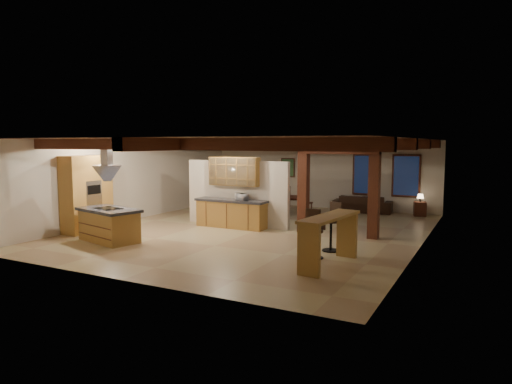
# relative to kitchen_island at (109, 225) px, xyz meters

# --- Properties ---
(ground) EXTENTS (12.00, 12.00, 0.00)m
(ground) POSITION_rel_kitchen_island_xyz_m (2.98, 3.37, -0.48)
(ground) COLOR tan
(ground) RESTS_ON ground
(room_walls) EXTENTS (12.00, 12.00, 12.00)m
(room_walls) POSITION_rel_kitchen_island_xyz_m (2.98, 3.37, 1.30)
(room_walls) COLOR beige
(room_walls) RESTS_ON ground
(ceiling_beams) EXTENTS (10.00, 12.00, 0.28)m
(ceiling_beams) POSITION_rel_kitchen_island_xyz_m (2.98, 3.37, 2.28)
(ceiling_beams) COLOR #37140D
(ceiling_beams) RESTS_ON room_walls
(timber_posts) EXTENTS (2.50, 0.30, 2.90)m
(timber_posts) POSITION_rel_kitchen_island_xyz_m (5.48, 3.87, 1.28)
(timber_posts) COLOR #37140D
(timber_posts) RESTS_ON ground
(partition_wall) EXTENTS (3.80, 0.18, 2.20)m
(partition_wall) POSITION_rel_kitchen_island_xyz_m (1.98, 3.87, 0.62)
(partition_wall) COLOR beige
(partition_wall) RESTS_ON ground
(pantry_cabinet) EXTENTS (0.67, 1.60, 2.40)m
(pantry_cabinet) POSITION_rel_kitchen_island_xyz_m (-1.69, 0.77, 0.72)
(pantry_cabinet) COLOR olive
(pantry_cabinet) RESTS_ON ground
(back_counter) EXTENTS (2.50, 0.66, 0.94)m
(back_counter) POSITION_rel_kitchen_island_xyz_m (1.98, 3.48, -0.01)
(back_counter) COLOR olive
(back_counter) RESTS_ON ground
(upper_display_cabinet) EXTENTS (1.80, 0.36, 0.95)m
(upper_display_cabinet) POSITION_rel_kitchen_island_xyz_m (1.98, 3.68, 1.37)
(upper_display_cabinet) COLOR olive
(upper_display_cabinet) RESTS_ON partition_wall
(range_hood) EXTENTS (1.10, 1.10, 1.40)m
(range_hood) POSITION_rel_kitchen_island_xyz_m (-0.00, -0.00, 1.30)
(range_hood) COLOR silver
(range_hood) RESTS_ON room_walls
(back_windows) EXTENTS (2.70, 0.07, 1.70)m
(back_windows) POSITION_rel_kitchen_island_xyz_m (5.78, 9.30, 1.02)
(back_windows) COLOR #37140D
(back_windows) RESTS_ON room_walls
(framed_art) EXTENTS (0.65, 0.05, 0.85)m
(framed_art) POSITION_rel_kitchen_island_xyz_m (1.48, 9.30, 1.22)
(framed_art) COLOR #37140D
(framed_art) RESTS_ON room_walls
(recessed_cans) EXTENTS (3.16, 2.46, 0.03)m
(recessed_cans) POSITION_rel_kitchen_island_xyz_m (0.45, 1.43, 2.39)
(recessed_cans) COLOR silver
(recessed_cans) RESTS_ON room_walls
(kitchen_island) EXTENTS (2.12, 1.46, 0.96)m
(kitchen_island) POSITION_rel_kitchen_island_xyz_m (0.00, 0.00, 0.00)
(kitchen_island) COLOR olive
(kitchen_island) RESTS_ON ground
(dining_table) EXTENTS (2.28, 1.84, 0.70)m
(dining_table) POSITION_rel_kitchen_island_xyz_m (2.26, 6.73, -0.13)
(dining_table) COLOR #411A10
(dining_table) RESTS_ON ground
(sofa) EXTENTS (2.38, 1.12, 0.67)m
(sofa) POSITION_rel_kitchen_island_xyz_m (4.99, 8.86, -0.15)
(sofa) COLOR black
(sofa) RESTS_ON ground
(microwave) EXTENTS (0.45, 0.37, 0.21)m
(microwave) POSITION_rel_kitchen_island_xyz_m (2.38, 3.48, 0.57)
(microwave) COLOR silver
(microwave) RESTS_ON back_counter
(bar_counter) EXTENTS (0.81, 2.27, 1.17)m
(bar_counter) POSITION_rel_kitchen_island_xyz_m (6.40, 0.37, 0.30)
(bar_counter) COLOR olive
(bar_counter) RESTS_ON ground
(side_table) EXTENTS (0.54, 0.54, 0.55)m
(side_table) POSITION_rel_kitchen_island_xyz_m (7.20, 8.86, -0.21)
(side_table) COLOR #37140D
(side_table) RESTS_ON ground
(table_lamp) EXTENTS (0.25, 0.25, 0.30)m
(table_lamp) POSITION_rel_kitchen_island_xyz_m (7.20, 8.86, 0.28)
(table_lamp) COLOR black
(table_lamp) RESTS_ON side_table
(bar_stool_a) EXTENTS (0.37, 0.39, 1.07)m
(bar_stool_a) POSITION_rel_kitchen_island_xyz_m (5.90, 0.91, 0.06)
(bar_stool_a) COLOR black
(bar_stool_a) RESTS_ON ground
(bar_stool_b) EXTENTS (0.44, 0.44, 1.25)m
(bar_stool_b) POSITION_rel_kitchen_island_xyz_m (5.91, 0.42, 0.16)
(bar_stool_b) COLOR black
(bar_stool_b) RESTS_ON ground
(bar_stool_c) EXTENTS (0.47, 0.48, 1.26)m
(bar_stool_c) POSITION_rel_kitchen_island_xyz_m (6.00, 1.80, 0.16)
(bar_stool_c) COLOR black
(bar_stool_c) RESTS_ON ground
(dining_chairs) EXTENTS (2.29, 2.29, 1.22)m
(dining_chairs) POSITION_rel_kitchen_island_xyz_m (2.26, 6.73, 0.14)
(dining_chairs) COLOR #37140D
(dining_chairs) RESTS_ON ground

